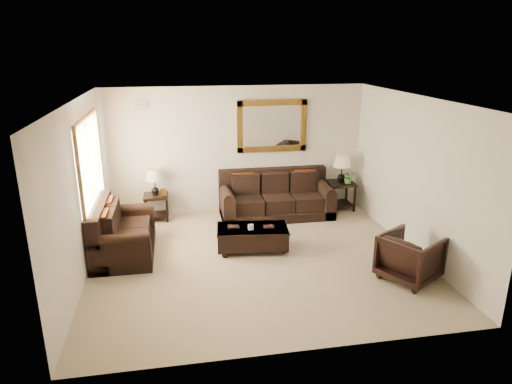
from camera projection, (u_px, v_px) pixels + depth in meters
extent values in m
cube|color=#83765A|center=(257.00, 259.00, 7.78)|extent=(5.50, 5.00, 0.01)
cube|color=white|center=(257.00, 99.00, 6.95)|extent=(5.50, 5.00, 0.01)
cube|color=beige|center=(236.00, 150.00, 9.71)|extent=(5.50, 0.01, 2.70)
cube|color=beige|center=(298.00, 248.00, 5.03)|extent=(5.50, 0.01, 2.70)
cube|color=beige|center=(79.00, 193.00, 6.90)|extent=(0.01, 5.00, 2.70)
cube|color=beige|center=(415.00, 176.00, 7.83)|extent=(0.01, 5.00, 2.70)
cube|color=white|center=(88.00, 166.00, 7.69)|extent=(0.01, 1.80, 1.50)
cube|color=brown|center=(85.00, 119.00, 7.45)|extent=(0.06, 1.96, 0.08)
cube|color=brown|center=(96.00, 209.00, 7.94)|extent=(0.06, 1.96, 0.08)
cube|color=brown|center=(80.00, 181.00, 6.81)|extent=(0.06, 0.08, 1.50)
cube|color=brown|center=(99.00, 153.00, 8.57)|extent=(0.06, 0.08, 1.50)
cube|color=brown|center=(91.00, 165.00, 7.69)|extent=(0.05, 0.05, 1.50)
cube|color=#442A0D|center=(272.00, 126.00, 9.65)|extent=(1.50, 0.06, 1.10)
cube|color=white|center=(272.00, 126.00, 9.67)|extent=(1.26, 0.01, 0.86)
cube|color=#999999|center=(141.00, 105.00, 9.06)|extent=(0.25, 0.02, 0.18)
cube|color=black|center=(276.00, 212.00, 9.73)|extent=(2.34, 1.01, 0.19)
cube|color=black|center=(272.00, 179.00, 9.90)|extent=(2.34, 0.23, 0.48)
cube|color=black|center=(247.00, 203.00, 9.53)|extent=(0.60, 0.83, 0.29)
cube|color=black|center=(276.00, 201.00, 9.64)|extent=(0.60, 0.83, 0.29)
cube|color=black|center=(305.00, 200.00, 9.74)|extent=(0.60, 0.83, 0.29)
cube|color=black|center=(227.00, 206.00, 9.50)|extent=(0.23, 1.01, 0.56)
cylinder|color=black|center=(227.00, 194.00, 9.41)|extent=(0.23, 0.99, 0.23)
cube|color=black|center=(324.00, 201.00, 9.85)|extent=(0.23, 1.01, 0.56)
cylinder|color=black|center=(324.00, 188.00, 9.77)|extent=(0.23, 0.99, 0.23)
cube|color=maroon|center=(243.00, 183.00, 9.61)|extent=(0.45, 0.20, 0.46)
cube|color=maroon|center=(305.00, 180.00, 9.84)|extent=(0.45, 0.20, 0.46)
cube|color=black|center=(125.00, 248.00, 7.98)|extent=(0.99, 1.66, 0.19)
cube|color=black|center=(99.00, 217.00, 7.73)|extent=(0.23, 1.66, 0.47)
cube|color=black|center=(124.00, 243.00, 7.63)|extent=(0.81, 0.58, 0.28)
cube|color=black|center=(127.00, 229.00, 8.19)|extent=(0.81, 0.58, 0.28)
cube|color=black|center=(120.00, 257.00, 7.25)|extent=(0.99, 0.23, 0.55)
cylinder|color=black|center=(118.00, 241.00, 7.17)|extent=(0.97, 0.23, 0.23)
cube|color=black|center=(128.00, 224.00, 8.60)|extent=(0.99, 0.23, 0.55)
cylinder|color=black|center=(127.00, 210.00, 8.51)|extent=(0.97, 0.23, 0.23)
cube|color=maroon|center=(108.00, 225.00, 7.43)|extent=(0.19, 0.44, 0.45)
cube|color=maroon|center=(113.00, 210.00, 8.09)|extent=(0.19, 0.44, 0.45)
cube|color=black|center=(156.00, 196.00, 9.40)|extent=(0.50, 0.50, 0.05)
cube|color=black|center=(157.00, 215.00, 9.53)|extent=(0.42, 0.42, 0.03)
cylinder|color=black|center=(146.00, 212.00, 9.25)|extent=(0.05, 0.05, 0.50)
cylinder|color=black|center=(167.00, 211.00, 9.32)|extent=(0.05, 0.05, 0.50)
cylinder|color=black|center=(147.00, 206.00, 9.65)|extent=(0.05, 0.05, 0.50)
cylinder|color=black|center=(167.00, 204.00, 9.72)|extent=(0.05, 0.05, 0.50)
sphere|color=black|center=(155.00, 191.00, 9.37)|extent=(0.15, 0.15, 0.15)
cylinder|color=black|center=(155.00, 183.00, 9.32)|extent=(0.02, 0.02, 0.33)
cone|color=#D2B98C|center=(154.00, 175.00, 9.26)|extent=(0.34, 0.34, 0.24)
cube|color=#442A0D|center=(163.00, 192.00, 9.31)|extent=(0.14, 0.09, 0.15)
cube|color=black|center=(341.00, 183.00, 10.02)|extent=(0.56, 0.56, 0.05)
cube|color=black|center=(340.00, 203.00, 10.17)|extent=(0.48, 0.48, 0.03)
cylinder|color=black|center=(333.00, 201.00, 9.85)|extent=(0.05, 0.05, 0.56)
cylinder|color=black|center=(355.00, 199.00, 9.93)|extent=(0.05, 0.05, 0.56)
cylinder|color=black|center=(326.00, 194.00, 10.30)|extent=(0.05, 0.05, 0.56)
cylinder|color=black|center=(347.00, 193.00, 10.38)|extent=(0.05, 0.05, 0.56)
sphere|color=black|center=(341.00, 178.00, 9.98)|extent=(0.17, 0.17, 0.17)
cylinder|color=black|center=(342.00, 170.00, 9.93)|extent=(0.02, 0.02, 0.37)
cone|color=#D2B98C|center=(342.00, 160.00, 9.86)|extent=(0.39, 0.39, 0.27)
sphere|color=black|center=(225.00, 255.00, 7.84)|extent=(0.11, 0.11, 0.11)
sphere|color=black|center=(284.00, 250.00, 8.02)|extent=(0.11, 0.11, 0.11)
sphere|color=black|center=(222.00, 244.00, 8.28)|extent=(0.11, 0.11, 0.11)
sphere|color=black|center=(278.00, 240.00, 8.46)|extent=(0.11, 0.11, 0.11)
cube|color=black|center=(252.00, 236.00, 8.09)|extent=(1.29, 0.80, 0.34)
cube|color=black|center=(252.00, 228.00, 8.04)|extent=(1.32, 0.81, 0.04)
cube|color=black|center=(234.00, 227.00, 8.02)|extent=(0.22, 0.16, 0.03)
cube|color=black|center=(269.00, 227.00, 8.03)|extent=(0.20, 0.15, 0.02)
cube|color=white|center=(251.00, 227.00, 7.92)|extent=(0.09, 0.07, 0.09)
imported|color=black|center=(410.00, 255.00, 7.02)|extent=(1.04, 1.06, 0.81)
imported|color=#316121|center=(348.00, 178.00, 9.91)|extent=(0.30, 0.32, 0.23)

